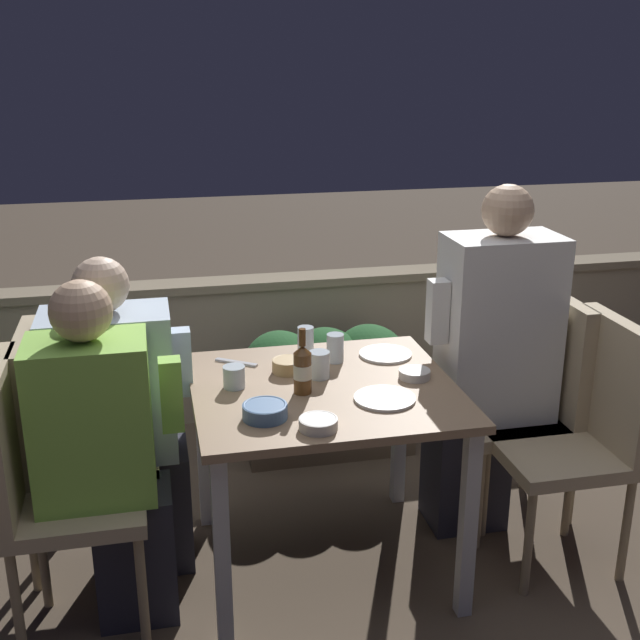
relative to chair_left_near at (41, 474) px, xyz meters
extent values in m
plane|color=brown|center=(0.94, 0.12, -0.56)|extent=(16.00, 16.00, 0.00)
cube|color=gray|center=(0.94, 1.49, -0.21)|extent=(9.00, 0.14, 0.70)
cube|color=gray|center=(0.94, 1.49, 0.16)|extent=(9.00, 0.18, 0.04)
cube|color=#937556|center=(0.94, 0.12, 0.15)|extent=(0.91, 0.84, 0.03)
cube|color=silver|center=(0.54, -0.25, -0.21)|extent=(0.05, 0.05, 0.69)
cube|color=silver|center=(1.35, -0.25, -0.21)|extent=(0.05, 0.05, 0.69)
cube|color=silver|center=(0.54, 0.49, -0.21)|extent=(0.05, 0.05, 0.69)
cube|color=silver|center=(1.35, 0.49, -0.21)|extent=(0.05, 0.05, 0.69)
cube|color=brown|center=(1.16, 1.03, -0.42)|extent=(0.78, 0.36, 0.28)
ellipsoid|color=#235628|center=(0.95, 1.03, -0.13)|extent=(0.35, 0.47, 0.33)
ellipsoid|color=#235628|center=(1.16, 1.03, -0.13)|extent=(0.35, 0.47, 0.33)
ellipsoid|color=#235628|center=(1.38, 1.03, -0.13)|extent=(0.35, 0.47, 0.33)
cube|color=tan|center=(0.10, 0.00, -0.12)|extent=(0.44, 0.44, 0.05)
cube|color=tan|center=(-0.09, 0.00, 0.14)|extent=(0.06, 0.44, 0.47)
cylinder|color=#9E8966|center=(-0.09, -0.19, -0.35)|extent=(0.03, 0.03, 0.41)
cylinder|color=#9E8966|center=(0.29, -0.19, -0.35)|extent=(0.03, 0.03, 0.41)
cylinder|color=#9E8966|center=(-0.09, 0.19, -0.35)|extent=(0.03, 0.03, 0.41)
cylinder|color=#9E8966|center=(0.29, 0.19, -0.35)|extent=(0.03, 0.03, 0.41)
cube|color=#282833|center=(0.27, 0.00, -0.33)|extent=(0.26, 0.23, 0.46)
cube|color=#8CCC4C|center=(0.17, 0.00, 0.17)|extent=(0.37, 0.26, 0.53)
cube|color=#8CCC4C|center=(0.42, 0.00, 0.24)|extent=(0.07, 0.07, 0.24)
sphere|color=tan|center=(0.17, 0.00, 0.53)|extent=(0.19, 0.19, 0.19)
cube|color=tan|center=(0.15, 0.27, -0.12)|extent=(0.44, 0.44, 0.05)
cube|color=tan|center=(-0.05, 0.27, 0.14)|extent=(0.06, 0.44, 0.47)
cylinder|color=#9E8966|center=(-0.04, 0.09, -0.35)|extent=(0.03, 0.03, 0.41)
cylinder|color=#9E8966|center=(0.34, 0.09, -0.35)|extent=(0.03, 0.03, 0.41)
cylinder|color=#9E8966|center=(-0.04, 0.46, -0.35)|extent=(0.03, 0.03, 0.41)
cylinder|color=#9E8966|center=(0.34, 0.46, -0.35)|extent=(0.03, 0.03, 0.41)
cube|color=#282833|center=(0.32, 0.27, -0.33)|extent=(0.31, 0.23, 0.46)
cube|color=silver|center=(0.22, 0.27, 0.17)|extent=(0.44, 0.26, 0.53)
cube|color=silver|center=(0.47, 0.27, 0.24)|extent=(0.07, 0.07, 0.24)
sphere|color=beige|center=(0.22, 0.27, 0.53)|extent=(0.19, 0.19, 0.19)
cube|color=tan|center=(1.79, -0.02, -0.12)|extent=(0.44, 0.44, 0.05)
cube|color=tan|center=(1.98, -0.02, 0.14)|extent=(0.06, 0.44, 0.47)
cylinder|color=#9E8966|center=(1.60, -0.20, -0.35)|extent=(0.03, 0.03, 0.41)
cylinder|color=#9E8966|center=(1.98, -0.20, -0.35)|extent=(0.03, 0.03, 0.41)
cylinder|color=#9E8966|center=(1.60, 0.17, -0.35)|extent=(0.03, 0.03, 0.41)
cylinder|color=#9E8966|center=(1.98, 0.17, -0.35)|extent=(0.03, 0.03, 0.41)
cube|color=tan|center=(1.73, 0.29, -0.12)|extent=(0.44, 0.44, 0.05)
cube|color=tan|center=(1.93, 0.29, 0.14)|extent=(0.06, 0.44, 0.47)
cylinder|color=#9E8966|center=(1.55, 0.10, -0.35)|extent=(0.03, 0.03, 0.41)
cylinder|color=#9E8966|center=(1.92, 0.10, -0.35)|extent=(0.03, 0.03, 0.41)
cylinder|color=#9E8966|center=(1.55, 0.47, -0.35)|extent=(0.03, 0.03, 0.41)
cylinder|color=#9E8966|center=(1.92, 0.47, -0.35)|extent=(0.03, 0.03, 0.41)
cube|color=#282833|center=(1.56, 0.29, -0.33)|extent=(0.30, 0.23, 0.46)
cube|color=white|center=(1.66, 0.29, 0.27)|extent=(0.42, 0.26, 0.72)
cube|color=white|center=(1.41, 0.29, 0.35)|extent=(0.07, 0.07, 0.24)
sphere|color=tan|center=(1.66, 0.29, 0.72)|extent=(0.19, 0.19, 0.19)
cylinder|color=brown|center=(0.86, 0.08, 0.24)|extent=(0.06, 0.06, 0.14)
cylinder|color=beige|center=(0.86, 0.08, 0.25)|extent=(0.06, 0.06, 0.05)
cone|color=brown|center=(0.86, 0.08, 0.32)|extent=(0.06, 0.06, 0.03)
cylinder|color=brown|center=(0.86, 0.08, 0.37)|extent=(0.02, 0.02, 0.06)
cylinder|color=white|center=(1.12, -0.04, 0.17)|extent=(0.21, 0.21, 0.01)
cylinder|color=white|center=(1.24, 0.35, 0.17)|extent=(0.20, 0.20, 0.01)
cylinder|color=#4C709E|center=(0.71, -0.09, 0.19)|extent=(0.14, 0.14, 0.05)
torus|color=#4C709E|center=(0.71, -0.09, 0.21)|extent=(0.14, 0.14, 0.01)
cylinder|color=tan|center=(0.84, 0.27, 0.19)|extent=(0.11, 0.11, 0.05)
torus|color=tan|center=(0.84, 0.27, 0.21)|extent=(0.11, 0.11, 0.01)
cylinder|color=silver|center=(1.27, 0.12, 0.18)|extent=(0.11, 0.11, 0.03)
torus|color=silver|center=(1.27, 0.12, 0.19)|extent=(0.11, 0.11, 0.01)
cylinder|color=silver|center=(0.85, -0.20, 0.18)|extent=(0.12, 0.12, 0.03)
torus|color=silver|center=(0.85, -0.20, 0.20)|extent=(0.12, 0.12, 0.01)
cylinder|color=silver|center=(0.95, 0.44, 0.22)|extent=(0.06, 0.06, 0.11)
cylinder|color=silver|center=(0.94, 0.19, 0.22)|extent=(0.07, 0.07, 0.10)
cylinder|color=silver|center=(1.03, 0.33, 0.22)|extent=(0.06, 0.06, 0.11)
cylinder|color=silver|center=(0.64, 0.17, 0.21)|extent=(0.08, 0.08, 0.08)
cube|color=silver|center=(0.67, 0.39, 0.17)|extent=(0.15, 0.11, 0.01)
camera|label=1|loc=(0.39, -2.38, 1.27)|focal=45.00mm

